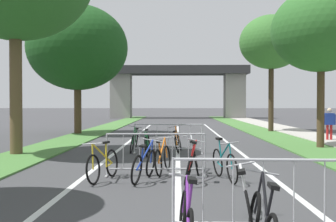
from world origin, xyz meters
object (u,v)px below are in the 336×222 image
Objects in this scene: bicycle_silver_2 at (195,158)px; bicycle_black_7 at (262,222)px; crowd_barrier_second at (156,155)px; bicycle_purple_5 at (186,219)px; tree_right_maple_mid at (321,30)px; tree_left_pine_far at (78,48)px; bicycle_white_3 at (247,201)px; bicycle_teal_9 at (224,164)px; bicycle_green_10 at (147,144)px; crowd_barrier_third at (168,139)px; bicycle_orange_11 at (163,159)px; bicycle_green_0 at (134,142)px; bicycle_orange_1 at (178,142)px; pedestrian_pushing_bike at (329,121)px; bicycle_blue_8 at (144,165)px; bicycle_red_6 at (190,165)px; crowd_barrier_nearest at (263,198)px; tree_right_cypress_far at (271,42)px; bicycle_yellow_4 at (103,164)px.

bicycle_silver_2 reaches higher than bicycle_black_7.
bicycle_purple_5 is (0.63, -4.89, -0.18)m from crowd_barrier_second.
tree_left_pine_far is at bearing 147.66° from tree_right_maple_mid.
bicycle_teal_9 reaches higher than bicycle_white_3.
bicycle_black_7 is at bearing 102.98° from bicycle_green_10.
tree_right_maple_mid is 9.20m from bicycle_teal_9.
tree_right_maple_mid is at bearing 16.52° from crowd_barrier_third.
bicycle_orange_11 reaches higher than bicycle_green_10.
bicycle_green_0 reaches higher than bicycle_orange_1.
pedestrian_pushing_bike is at bearing 54.54° from bicycle_silver_2.
bicycle_red_6 is at bearing 13.35° from bicycle_blue_8.
crowd_barrier_nearest is 4.01m from bicycle_red_6.
bicycle_white_3 is (1.35, -8.50, -0.16)m from crowd_barrier_third.
bicycle_green_0 is at bearing 96.82° from bicycle_purple_5.
bicycle_silver_2 reaches higher than bicycle_blue_8.
bicycle_purple_5 is at bearing 101.69° from bicycle_green_0.
tree_left_pine_far is 15.03m from bicycle_silver_2.
crowd_barrier_third is (0.19, 4.51, 0.00)m from crowd_barrier_second.
bicycle_red_6 reaches higher than bicycle_white_3.
bicycle_orange_11 is at bearing 114.26° from bicycle_white_3.
tree_right_cypress_far is 18.59m from bicycle_yellow_4.
bicycle_green_0 reaches higher than bicycle_blue_8.
bicycle_blue_8 reaches higher than bicycle_black_7.
tree_right_maple_mid is 3.90× the size of bicycle_green_0.
tree_right_maple_mid is at bearing -91.13° from tree_right_cypress_far.
tree_right_maple_mid is at bearing 49.47° from bicycle_silver_2.
crowd_barrier_third is at bearing -118.97° from tree_right_cypress_far.
pedestrian_pushing_bike is (6.09, 13.33, 0.59)m from bicycle_white_3.
bicycle_purple_5 is 4.38m from bicycle_blue_8.
tree_right_cypress_far reaches higher than bicycle_silver_2.
bicycle_green_0 is 0.91× the size of bicycle_green_10.
tree_right_maple_mid is 2.56× the size of crowd_barrier_nearest.
crowd_barrier_nearest reaches higher than bicycle_purple_5.
bicycle_purple_5 is at bearing -86.51° from bicycle_red_6.
bicycle_purple_5 is (1.68, -9.81, -0.03)m from bicycle_green_0.
tree_right_cypress_far is at bearing 72.14° from bicycle_silver_2.
bicycle_orange_11 is at bearing 70.57° from crowd_barrier_second.
crowd_barrier_second is 1.48× the size of bicycle_teal_9.
crowd_barrier_third is 1.52× the size of bicycle_green_0.
bicycle_teal_9 reaches higher than bicycle_black_7.
bicycle_green_10 is at bearing -120.74° from tree_right_cypress_far.
crowd_barrier_third is 1.46× the size of bicycle_orange_1.
bicycle_purple_5 is at bearing 176.21° from bicycle_black_7.
crowd_barrier_third is at bearing -86.89° from bicycle_teal_9.
bicycle_purple_5 is at bearing -82.66° from crowd_barrier_second.
bicycle_orange_1 is 1.02× the size of bicycle_orange_11.
bicycle_silver_2 is 0.96× the size of bicycle_green_10.
tree_left_pine_far is 1.18× the size of tree_right_maple_mid.
crowd_barrier_nearest is 1.39× the size of bicycle_green_10.
bicycle_yellow_4 is at bearing -132.21° from bicycle_orange_11.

